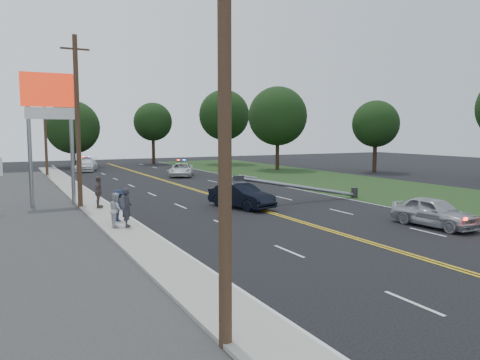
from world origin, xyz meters
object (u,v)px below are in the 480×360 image
utility_pole_far (45,125)px  crashed_sedan (241,196)px  bystander_a (127,207)px  waiting_sedan (434,212)px  emergency_b (87,165)px  bystander_c (118,205)px  bystander_b (116,210)px  utility_pole_mid (78,122)px  pylon_sign (50,107)px  bystander_d (98,192)px  emergency_a (181,170)px  utility_pole_near (225,104)px  traffic_signal (221,134)px  fallen_streetlight (307,188)px

utility_pole_far → crashed_sedan: 27.89m
crashed_sedan → bystander_a: size_ratio=2.40×
utility_pole_far → waiting_sedan: (14.15, -35.27, -4.38)m
emergency_b → bystander_c: bearing=-78.8°
emergency_b → bystander_b: bystander_b is taller
utility_pole_mid → waiting_sedan: size_ratio=2.40×
utility_pole_far → bystander_b: 29.24m
utility_pole_far → waiting_sedan: size_ratio=2.40×
pylon_sign → bystander_a: bearing=-75.8°
bystander_a → bystander_d: (-0.16, 6.21, 0.00)m
emergency_a → bystander_a: (-11.01, -23.01, 0.37)m
utility_pole_near → emergency_a: bearing=71.4°
pylon_sign → crashed_sedan: (9.81, -6.20, -5.27)m
bystander_b → bystander_d: 5.93m
bystander_d → utility_pole_mid: bearing=59.9°
pylon_sign → bystander_c: 9.44m
bystander_b → bystander_d: bystander_d is taller
bystander_c → bystander_a: bearing=171.0°
crashed_sedan → bystander_b: (-7.92, -2.74, 0.19)m
bystander_b → traffic_signal: bearing=-29.0°
crashed_sedan → emergency_a: crashed_sedan is taller
utility_pole_mid → crashed_sedan: (8.51, -4.20, -4.36)m
utility_pole_mid → bystander_c: utility_pole_mid is taller
bystander_a → fallen_streetlight: bearing=-62.9°
fallen_streetlight → waiting_sedan: 9.30m
utility_pole_near → fallen_streetlight: bearing=50.1°
traffic_signal → bystander_c: traffic_signal is taller
emergency_b → traffic_signal: bearing=-15.1°
utility_pole_mid → bystander_b: size_ratio=6.27×
fallen_streetlight → emergency_a: size_ratio=1.97×
fallen_streetlight → crashed_sedan: 4.89m
pylon_sign → crashed_sedan: pylon_sign is taller
crashed_sedan → bystander_d: bearing=140.3°
utility_pole_near → crashed_sedan: 18.47m
utility_pole_far → bystander_d: 23.38m
utility_pole_near → emergency_b: size_ratio=2.04×
fallen_streetlight → bystander_d: bystander_d is taller
utility_pole_mid → bystander_a: utility_pole_mid is taller
traffic_signal → bystander_d: traffic_signal is taller
bystander_a → bystander_c: 1.61m
emergency_a → fallen_streetlight: bearing=-61.9°
traffic_signal → utility_pole_mid: utility_pole_mid is taller
emergency_b → fallen_streetlight: bearing=-56.2°
utility_pole_near → utility_pole_far: (0.00, 42.00, 0.00)m
utility_pole_mid → bystander_d: 4.26m
waiting_sedan → bystander_d: (-13.28, 12.26, 0.32)m
utility_pole_mid → waiting_sedan: 19.89m
utility_pole_mid → bystander_c: 7.07m
emergency_a → bystander_c: bearing=-93.1°
utility_pole_near → emergency_b: 46.74m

